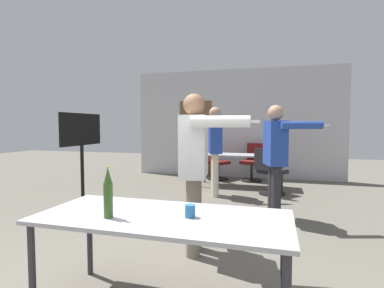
{
  "coord_description": "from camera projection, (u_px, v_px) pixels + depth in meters",
  "views": [
    {
      "loc": [
        1.05,
        -1.5,
        1.39
      ],
      "look_at": [
        -0.2,
        2.93,
        1.1
      ],
      "focal_mm": 28.0,
      "sensor_mm": 36.0,
      "label": 1
    }
  ],
  "objects": [
    {
      "name": "office_chair_mid_tucked",
      "position": [
        216.0,
        164.0,
        7.59
      ],
      "size": [
        0.66,
        0.68,
        0.9
      ],
      "rotation": [
        0.0,
        0.0,
        5.71
      ],
      "color": "black",
      "rests_on": "ground_plane"
    },
    {
      "name": "drink_cup",
      "position": [
        190.0,
        211.0,
        2.14
      ],
      "size": [
        0.08,
        0.08,
        0.09
      ],
      "color": "#2866A3",
      "rests_on": "conference_table_near"
    },
    {
      "name": "back_wall",
      "position": [
        235.0,
        124.0,
        8.0
      ],
      "size": [
        5.49,
        0.12,
        2.87
      ],
      "color": "#BCBCC1",
      "rests_on": "ground_plane"
    },
    {
      "name": "conference_table_far",
      "position": [
        240.0,
        158.0,
        6.76
      ],
      "size": [
        1.92,
        0.65,
        0.73
      ],
      "color": "#A8A8AD",
      "rests_on": "ground_plane"
    },
    {
      "name": "person_far_watching",
      "position": [
        216.0,
        142.0,
        5.84
      ],
      "size": [
        0.9,
        0.59,
        1.74
      ],
      "rotation": [
        0.0,
        0.0,
        -1.24
      ],
      "color": "beige",
      "rests_on": "ground_plane"
    },
    {
      "name": "person_near_casual",
      "position": [
        195.0,
        159.0,
        3.21
      ],
      "size": [
        0.87,
        0.7,
        1.72
      ],
      "rotation": [
        0.0,
        0.0,
        -1.42
      ],
      "color": "slate",
      "rests_on": "ground_plane"
    },
    {
      "name": "beer_bottle",
      "position": [
        108.0,
        193.0,
        2.12
      ],
      "size": [
        0.07,
        0.07,
        0.37
      ],
      "color": "#2D511E",
      "rests_on": "conference_table_near"
    },
    {
      "name": "person_center_tall",
      "position": [
        276.0,
        152.0,
        4.33
      ],
      "size": [
        0.88,
        0.63,
        1.68
      ],
      "rotation": [
        0.0,
        0.0,
        -1.29
      ],
      "color": "#28282D",
      "rests_on": "ground_plane"
    },
    {
      "name": "conference_table_near",
      "position": [
        163.0,
        224.0,
        2.2
      ],
      "size": [
        1.85,
        0.8,
        0.73
      ],
      "color": "#A8A8AD",
      "rests_on": "ground_plane"
    },
    {
      "name": "tv_screen",
      "position": [
        82.0,
        148.0,
        5.19
      ],
      "size": [
        0.44,
        1.07,
        1.59
      ],
      "rotation": [
        0.0,
        0.0,
        1.57
      ],
      "color": "black",
      "rests_on": "ground_plane"
    },
    {
      "name": "office_chair_near_pushed",
      "position": [
        270.0,
        173.0,
        5.98
      ],
      "size": [
        0.68,
        0.69,
        0.93
      ],
      "rotation": [
        0.0,
        0.0,
        5.58
      ],
      "color": "black",
      "rests_on": "ground_plane"
    },
    {
      "name": "office_chair_side_rolled",
      "position": [
        253.0,
        163.0,
        7.49
      ],
      "size": [
        0.58,
        0.63,
        0.93
      ],
      "rotation": [
        0.0,
        0.0,
        2.85
      ],
      "color": "black",
      "rests_on": "ground_plane"
    }
  ]
}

